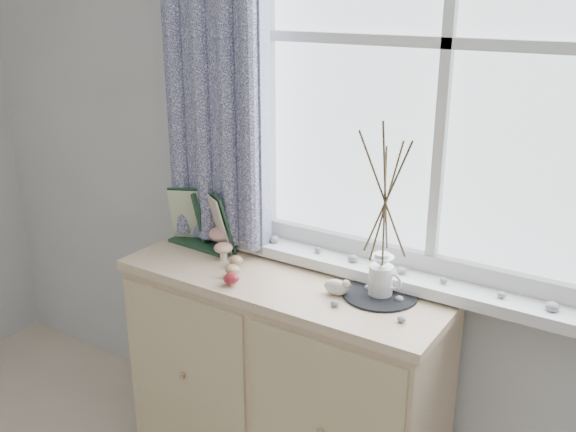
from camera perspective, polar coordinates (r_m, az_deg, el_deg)
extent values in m
cube|color=silver|center=(2.25, 6.28, 6.46)|extent=(4.00, 0.04, 2.60)
cube|color=white|center=(2.08, 14.23, 14.71)|extent=(1.30, 0.01, 1.40)
cube|color=white|center=(2.20, 11.92, -5.73)|extent=(1.45, 0.16, 0.04)
cube|color=#0B0B3E|center=(2.37, -6.63, 16.29)|extent=(0.44, 0.06, 1.61)
cube|color=beige|center=(2.48, -0.35, -14.70)|extent=(1.17, 0.43, 0.81)
cube|color=beige|center=(2.27, -0.37, -5.79)|extent=(1.20, 0.45, 0.03)
cube|color=tan|center=(2.49, -9.09, -14.86)|extent=(0.55, 0.01, 0.75)
cylinder|color=white|center=(2.49, -5.85, -2.32)|extent=(0.03, 0.03, 0.07)
ellipsoid|color=#AE2405|center=(2.47, -5.88, -1.57)|extent=(0.10, 0.10, 0.06)
cylinder|color=white|center=(2.40, -5.76, -3.36)|extent=(0.03, 0.03, 0.05)
ellipsoid|color=#AE2405|center=(2.40, -5.78, -2.84)|extent=(0.07, 0.07, 0.04)
ellipsoid|color=tan|center=(2.26, -4.93, -4.79)|extent=(0.05, 0.04, 0.06)
ellipsoid|color=tan|center=(2.33, -4.66, -3.98)|extent=(0.05, 0.04, 0.06)
ellipsoid|color=maroon|center=(2.20, -5.06, -5.56)|extent=(0.05, 0.04, 0.06)
cylinder|color=black|center=(2.15, 8.17, -6.93)|extent=(0.25, 0.25, 0.01)
cylinder|color=silver|center=(2.12, 8.24, -5.65)|extent=(0.09, 0.09, 0.10)
cone|color=silver|center=(2.10, 8.33, -4.04)|extent=(0.08, 0.08, 0.04)
cylinder|color=silver|center=(2.09, 8.35, -3.59)|extent=(0.05, 0.05, 0.02)
torus|color=silver|center=(2.11, 9.35, -5.79)|extent=(0.06, 0.02, 0.06)
ellipsoid|color=#9C9C9E|center=(2.06, 4.18, -7.76)|extent=(0.03, 0.03, 0.02)
ellipsoid|color=#9C9C9E|center=(2.17, 7.17, -6.36)|extent=(0.03, 0.03, 0.02)
ellipsoid|color=#9C9C9E|center=(2.00, 10.06, -9.02)|extent=(0.03, 0.03, 0.02)
ellipsoid|color=#9C9C9E|center=(2.25, 4.87, -5.29)|extent=(0.03, 0.03, 0.02)
ellipsoid|color=#9C9C9E|center=(2.11, 9.87, -7.29)|extent=(0.03, 0.03, 0.02)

